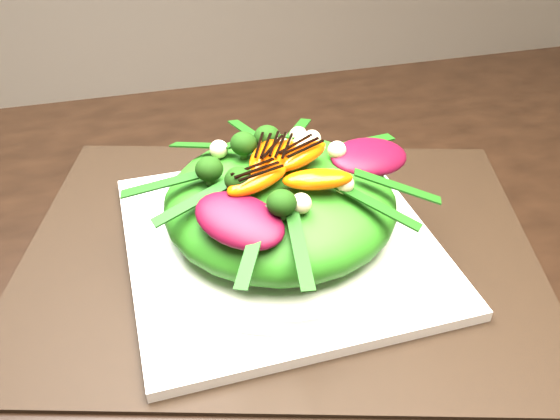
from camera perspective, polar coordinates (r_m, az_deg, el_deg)
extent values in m
cube|color=black|center=(0.54, -3.51, -10.82)|extent=(1.60, 0.90, 0.75)
cube|color=black|center=(0.58, 0.00, -3.67)|extent=(0.57, 0.49, 0.00)
cube|color=silver|center=(0.57, 0.00, -3.10)|extent=(0.29, 0.29, 0.01)
cylinder|color=white|center=(0.56, 0.00, -1.96)|extent=(0.30, 0.30, 0.02)
ellipsoid|color=#2B7716|center=(0.54, 0.00, 0.78)|extent=(0.28, 0.28, 0.07)
ellipsoid|color=#4A071A|center=(0.56, 8.58, 5.07)|extent=(0.09, 0.07, 0.02)
ellipsoid|color=#FE4D04|center=(0.52, -0.76, 5.06)|extent=(0.06, 0.05, 0.02)
sphere|color=#13370A|center=(0.53, -7.95, 5.18)|extent=(0.04, 0.04, 0.03)
sphere|color=beige|center=(0.50, 3.13, 2.81)|extent=(0.02, 0.02, 0.02)
cube|color=black|center=(0.52, -0.76, 5.85)|extent=(0.04, 0.02, 0.00)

